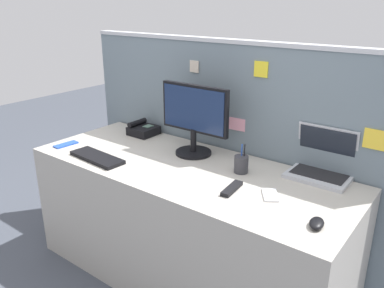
# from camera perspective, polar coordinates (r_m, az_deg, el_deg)

# --- Properties ---
(ground_plane) EXTENTS (10.00, 10.00, 0.00)m
(ground_plane) POSITION_cam_1_polar(r_m,az_deg,el_deg) (2.61, -0.70, -18.30)
(ground_plane) COLOR #424751
(desk) EXTENTS (1.89, 0.73, 0.74)m
(desk) POSITION_cam_1_polar(r_m,az_deg,el_deg) (2.40, -0.74, -11.38)
(desk) COLOR #ADA89E
(desk) RESTS_ON ground_plane
(cubicle_divider) EXTENTS (2.18, 0.08, 1.41)m
(cubicle_divider) POSITION_cam_1_polar(r_m,az_deg,el_deg) (2.55, 4.88, -1.01)
(cubicle_divider) COLOR slate
(cubicle_divider) RESTS_ON ground_plane
(desktop_monitor) EXTENTS (0.46, 0.22, 0.42)m
(desktop_monitor) POSITION_cam_1_polar(r_m,az_deg,el_deg) (2.34, 0.33, 4.10)
(desktop_monitor) COLOR black
(desktop_monitor) RESTS_ON desk
(laptop) EXTENTS (0.32, 0.23, 0.27)m
(laptop) POSITION_cam_1_polar(r_m,az_deg,el_deg) (2.20, 18.29, -2.65)
(laptop) COLOR #B2B5BC
(laptop) RESTS_ON desk
(desk_phone) EXTENTS (0.17, 0.18, 0.09)m
(desk_phone) POSITION_cam_1_polar(r_m,az_deg,el_deg) (2.77, -7.07, 2.07)
(desk_phone) COLOR black
(desk_phone) RESTS_ON desk
(keyboard_main) EXTENTS (0.38, 0.15, 0.02)m
(keyboard_main) POSITION_cam_1_polar(r_m,az_deg,el_deg) (2.39, -13.54, -1.90)
(keyboard_main) COLOR black
(keyboard_main) RESTS_ON desk
(computer_mouse_right_hand) EXTENTS (0.08, 0.11, 0.03)m
(computer_mouse_right_hand) POSITION_cam_1_polar(r_m,az_deg,el_deg) (1.74, 17.54, -10.84)
(computer_mouse_right_hand) COLOR black
(computer_mouse_right_hand) RESTS_ON desk
(pen_cup) EXTENTS (0.08, 0.08, 0.16)m
(pen_cup) POSITION_cam_1_polar(r_m,az_deg,el_deg) (2.15, 7.11, -2.89)
(pen_cup) COLOR #333338
(pen_cup) RESTS_ON desk
(cell_phone_white_slab) EXTENTS (0.13, 0.15, 0.01)m
(cell_phone_white_slab) POSITION_cam_1_polar(r_m,az_deg,el_deg) (1.94, 11.23, -7.23)
(cell_phone_white_slab) COLOR silver
(cell_phone_white_slab) RESTS_ON desk
(cell_phone_blue_case) EXTENTS (0.07, 0.16, 0.01)m
(cell_phone_blue_case) POSITION_cam_1_polar(r_m,az_deg,el_deg) (2.67, -17.73, -0.06)
(cell_phone_blue_case) COLOR blue
(cell_phone_blue_case) RESTS_ON desk
(tv_remote) EXTENTS (0.06, 0.17, 0.02)m
(tv_remote) POSITION_cam_1_polar(r_m,az_deg,el_deg) (1.96, 5.77, -6.41)
(tv_remote) COLOR black
(tv_remote) RESTS_ON desk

